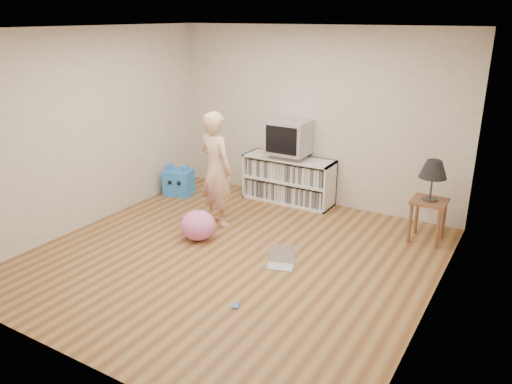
{
  "coord_description": "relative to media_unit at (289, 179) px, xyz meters",
  "views": [
    {
      "loc": [
        2.98,
        -4.45,
        2.74
      ],
      "look_at": [
        0.09,
        0.4,
        0.72
      ],
      "focal_mm": 35.0,
      "sensor_mm": 36.0,
      "label": 1
    }
  ],
  "objects": [
    {
      "name": "side_table",
      "position": [
        2.16,
        -0.39,
        0.07
      ],
      "size": [
        0.42,
        0.42,
        0.55
      ],
      "color": "brown",
      "rests_on": "ground"
    },
    {
      "name": "ground",
      "position": [
        0.3,
        -2.04,
        -0.35
      ],
      "size": [
        4.5,
        4.5,
        0.0
      ],
      "primitive_type": "plane",
      "color": "brown",
      "rests_on": "ground"
    },
    {
      "name": "dvd_deck",
      "position": [
        -0.0,
        -0.02,
        0.39
      ],
      "size": [
        0.45,
        0.35,
        0.07
      ],
      "primitive_type": "cube",
      "color": "gray",
      "rests_on": "media_unit"
    },
    {
      "name": "laptop",
      "position": [
        0.89,
        -1.92,
        -0.29
      ],
      "size": [
        0.37,
        0.33,
        0.21
      ],
      "rotation": [
        0.0,
        0.0,
        0.32
      ],
      "color": "silver",
      "rests_on": "ground"
    },
    {
      "name": "media_unit",
      "position": [
        0.0,
        0.0,
        0.0
      ],
      "size": [
        1.4,
        0.45,
        0.7
      ],
      "color": "white",
      "rests_on": "ground"
    },
    {
      "name": "table_lamp",
      "position": [
        2.16,
        -0.39,
        0.59
      ],
      "size": [
        0.34,
        0.34,
        0.52
      ],
      "color": "#333333",
      "rests_on": "side_table"
    },
    {
      "name": "ceiling",
      "position": [
        0.3,
        -2.04,
        2.25
      ],
      "size": [
        4.5,
        4.5,
        0.01
      ],
      "primitive_type": "cube",
      "color": "white",
      "rests_on": "walls"
    },
    {
      "name": "plush_pink",
      "position": [
        -0.35,
        -1.84,
        -0.16
      ],
      "size": [
        0.59,
        0.59,
        0.38
      ],
      "primitive_type": "ellipsoid",
      "rotation": [
        0.0,
        0.0,
        0.42
      ],
      "color": "pink",
      "rests_on": "ground"
    },
    {
      "name": "plush_blue",
      "position": [
        -1.65,
        -0.63,
        -0.14
      ],
      "size": [
        0.5,
        0.44,
        0.49
      ],
      "rotation": [
        0.0,
        0.0,
        0.27
      ],
      "color": "#2983F0",
      "rests_on": "ground"
    },
    {
      "name": "crt_tv",
      "position": [
        -0.0,
        -0.02,
        0.67
      ],
      "size": [
        0.6,
        0.53,
        0.5
      ],
      "color": "#9D9DA2",
      "rests_on": "dvd_deck"
    },
    {
      "name": "person",
      "position": [
        -0.43,
        -1.3,
        0.43
      ],
      "size": [
        0.65,
        0.52,
        1.57
      ],
      "primitive_type": "imported",
      "rotation": [
        0.0,
        0.0,
        2.85
      ],
      "color": "beige",
      "rests_on": "ground"
    },
    {
      "name": "walls",
      "position": [
        0.3,
        -2.04,
        0.95
      ],
      "size": [
        4.52,
        4.52,
        2.6
      ],
      "color": "beige",
      "rests_on": "ground"
    },
    {
      "name": "playing_cards",
      "position": [
        0.92,
        -2.93,
        -0.34
      ],
      "size": [
        0.09,
        0.11,
        0.02
      ],
      "primitive_type": "cube",
      "rotation": [
        0.0,
        0.0,
        0.37
      ],
      "color": "#4B6FC9",
      "rests_on": "ground"
    }
  ]
}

